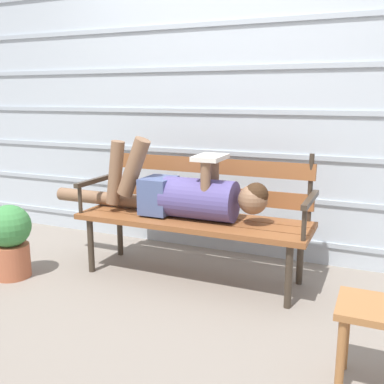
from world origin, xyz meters
name	(u,v)px	position (x,y,z in m)	size (l,w,h in m)	color
ground_plane	(186,283)	(0.00, 0.00, 0.00)	(12.00, 12.00, 0.00)	gray
house_siding	(225,90)	(0.00, 0.74, 1.28)	(5.13, 0.08, 2.56)	#B2BCC6
park_bench	(196,209)	(0.00, 0.17, 0.47)	(1.60, 0.51, 0.88)	brown
reclining_person	(181,194)	(-0.08, 0.10, 0.59)	(1.67, 0.27, 0.54)	#514784
potted_plant	(10,238)	(-1.15, -0.39, 0.28)	(0.29, 0.29, 0.51)	#AD5B3D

